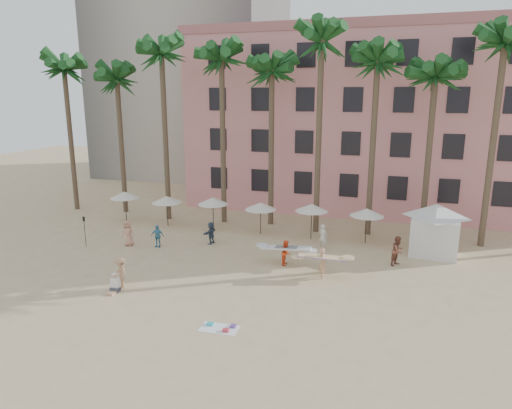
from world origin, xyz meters
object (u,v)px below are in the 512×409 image
object	(u,v)px
cabana	(435,225)
carrier_yellow	(323,261)
pink_hotel	(380,122)
carrier_white	(286,251)

from	to	relation	value
cabana	carrier_yellow	size ratio (longest dim) A/B	1.62
carrier_yellow	pink_hotel	bearing A→B (deg)	84.55
pink_hotel	cabana	size ratio (longest dim) A/B	7.14
pink_hotel	carrier_yellow	size ratio (longest dim) A/B	11.58
pink_hotel	carrier_yellow	bearing A→B (deg)	-95.45
carrier_yellow	carrier_white	distance (m)	2.95
pink_hotel	carrier_white	bearing A→B (deg)	-103.26
carrier_yellow	carrier_white	bearing A→B (deg)	150.75
cabana	carrier_yellow	bearing A→B (deg)	-135.63
carrier_yellow	cabana	bearing A→B (deg)	44.37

